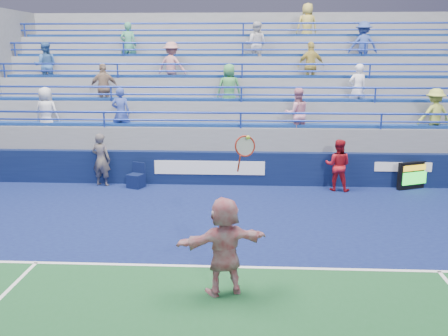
# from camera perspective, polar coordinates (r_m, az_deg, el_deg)

# --- Properties ---
(ground) EXTENTS (120.00, 120.00, 0.00)m
(ground) POSITION_cam_1_polar(r_m,az_deg,el_deg) (10.34, 1.09, -11.35)
(ground) COLOR #333538
(sponsor_wall) EXTENTS (18.00, 0.32, 1.10)m
(sponsor_wall) POSITION_cam_1_polar(r_m,az_deg,el_deg) (16.34, 1.88, -0.05)
(sponsor_wall) COLOR #091236
(sponsor_wall) RESTS_ON ground
(bleacher_stand) EXTENTS (18.00, 5.60, 6.13)m
(bleacher_stand) POSITION_cam_1_polar(r_m,az_deg,el_deg) (19.87, 2.10, 5.24)
(bleacher_stand) COLOR slate
(bleacher_stand) RESTS_ON ground
(serve_speed_board) EXTENTS (1.23, 0.65, 0.89)m
(serve_speed_board) POSITION_cam_1_polar(r_m,az_deg,el_deg) (16.98, 21.01, -0.78)
(serve_speed_board) COLOR black
(serve_speed_board) RESTS_ON ground
(judge_chair) EXTENTS (0.59, 0.60, 0.81)m
(judge_chair) POSITION_cam_1_polar(r_m,az_deg,el_deg) (16.28, -10.02, -1.35)
(judge_chair) COLOR #0C153A
(judge_chair) RESTS_ON ground
(tennis_player) EXTENTS (1.77, 1.09, 2.92)m
(tennis_player) POSITION_cam_1_polar(r_m,az_deg,el_deg) (8.99, 0.05, -8.90)
(tennis_player) COLOR silver
(tennis_player) RESTS_ON ground
(line_judge) EXTENTS (0.71, 0.55, 1.74)m
(line_judge) POSITION_cam_1_polar(r_m,az_deg,el_deg) (16.63, -13.86, 0.92)
(line_judge) COLOR #15183B
(line_judge) RESTS_ON ground
(ball_girl) EXTENTS (0.93, 0.81, 1.64)m
(ball_girl) POSITION_cam_1_polar(r_m,az_deg,el_deg) (15.98, 12.89, 0.31)
(ball_girl) COLOR #A4121C
(ball_girl) RESTS_ON ground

